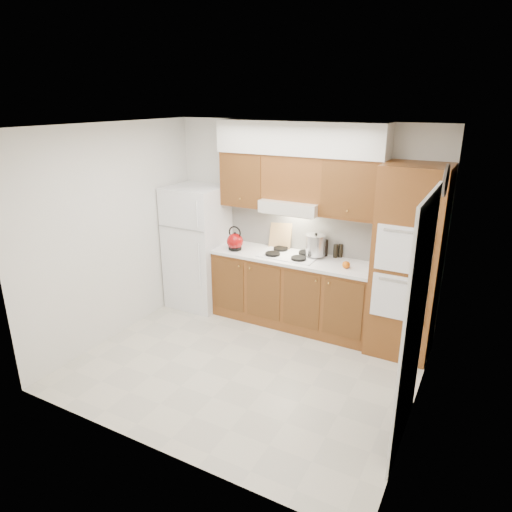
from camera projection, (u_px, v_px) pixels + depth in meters
The scene contains 26 objects.
floor at pixel (245, 365), 5.15m from camera, with size 3.60×3.60×0.00m, color #B8B2A1.
ceiling at pixel (243, 126), 4.29m from camera, with size 3.60×3.60×0.00m, color white.
wall_back at pixel (301, 223), 5.97m from camera, with size 3.60×0.02×2.60m, color white.
wall_left at pixel (115, 233), 5.52m from camera, with size 0.02×3.00×2.60m, color white.
wall_right at pixel (426, 289), 3.92m from camera, with size 0.02×3.00×2.60m, color white.
fridge at pixel (198, 247), 6.44m from camera, with size 0.75×0.72×1.72m, color white.
base_cabinets at pixel (292, 291), 5.99m from camera, with size 2.11×0.60×0.90m, color brown.
countertop at pixel (292, 258), 5.82m from camera, with size 2.13×0.62×0.04m, color white.
backsplash at pixel (302, 230), 5.97m from camera, with size 2.11×0.03×0.56m, color white.
oven_cabinet at pixel (407, 263), 5.12m from camera, with size 0.70×0.65×2.20m, color brown.
upper_cab_left at pixel (247, 179), 5.97m from camera, with size 0.63×0.33×0.70m, color brown.
upper_cab_right at pixel (353, 189), 5.33m from camera, with size 0.73×0.33×0.70m, color brown.
range_hood at pixel (293, 206), 5.70m from camera, with size 0.75×0.45×0.15m, color silver.
upper_cab_over_hood at pixel (295, 177), 5.64m from camera, with size 0.75×0.33×0.55m, color brown.
soffit at pixel (300, 138), 5.45m from camera, with size 2.13×0.36×0.40m, color silver.
cooktop at pixel (289, 255), 5.86m from camera, with size 0.74×0.50×0.01m, color white.
doorway at pixel (414, 332), 3.71m from camera, with size 0.02×0.90×2.10m, color black.
wall_clock at pixel (446, 181), 4.10m from camera, with size 0.30×0.30×0.02m, color #3F3833.
kettle at pixel (235, 241), 6.02m from camera, with size 0.22×0.22×0.22m, color maroon.
cutting_board at pixel (281, 233), 6.10m from camera, with size 0.31×0.02×0.42m, color tan.
stock_pot at pixel (316, 245), 5.74m from camera, with size 0.25×0.25×0.26m, color #BDBDC2.
condiment_a at pixel (326, 248), 5.80m from camera, with size 0.06×0.06×0.22m, color black.
condiment_b at pixel (341, 251), 5.76m from camera, with size 0.05×0.05×0.17m, color black.
condiment_c at pixel (336, 251), 5.75m from camera, with size 0.06×0.06×0.17m, color black.
orange_near at pixel (347, 265), 5.41m from camera, with size 0.08×0.08×0.08m, color #FF5A0D.
orange_far at pixel (346, 265), 5.40m from camera, with size 0.09×0.09×0.09m, color orange.
Camera 1 is at (2.21, -3.87, 2.85)m, focal length 32.00 mm.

